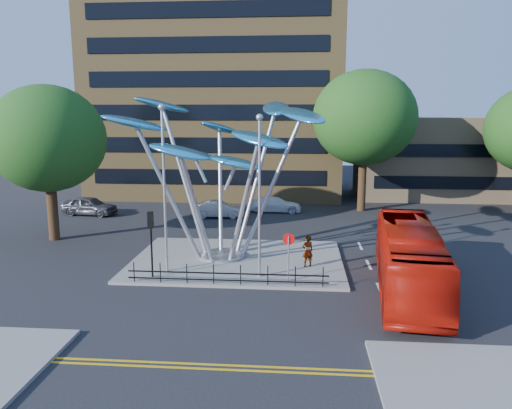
# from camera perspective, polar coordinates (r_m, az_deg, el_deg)

# --- Properties ---
(ground) EXTENTS (120.00, 120.00, 0.00)m
(ground) POSITION_cam_1_polar(r_m,az_deg,el_deg) (23.36, -1.44, -10.89)
(ground) COLOR black
(ground) RESTS_ON ground
(traffic_island) EXTENTS (12.00, 9.00, 0.15)m
(traffic_island) POSITION_cam_1_polar(r_m,az_deg,el_deg) (29.08, -2.12, -6.38)
(traffic_island) COLOR slate
(traffic_island) RESTS_ON ground
(double_yellow_near) EXTENTS (40.00, 0.12, 0.01)m
(double_yellow_near) POSITION_cam_1_polar(r_m,az_deg,el_deg) (17.95, -3.61, -17.85)
(double_yellow_near) COLOR gold
(double_yellow_near) RESTS_ON ground
(double_yellow_far) EXTENTS (40.00, 0.12, 0.01)m
(double_yellow_far) POSITION_cam_1_polar(r_m,az_deg,el_deg) (17.69, -3.76, -18.31)
(double_yellow_far) COLOR gold
(double_yellow_far) RESTS_ON ground
(brick_tower) EXTENTS (25.00, 15.00, 30.00)m
(brick_tower) POSITION_cam_1_polar(r_m,az_deg,el_deg) (54.65, -4.26, 17.31)
(brick_tower) COLOR olive
(brick_tower) RESTS_ON ground
(low_building_near) EXTENTS (15.00, 8.00, 8.00)m
(low_building_near) POSITION_cam_1_polar(r_m,az_deg,el_deg) (53.57, 19.58, 5.08)
(low_building_near) COLOR tan
(low_building_near) RESTS_ON ground
(tree_right) EXTENTS (8.80, 8.80, 12.11)m
(tree_right) POSITION_cam_1_polar(r_m,az_deg,el_deg) (43.98, 12.30, 9.65)
(tree_right) COLOR black
(tree_right) RESTS_ON ground
(tree_left) EXTENTS (7.60, 7.60, 10.32)m
(tree_left) POSITION_cam_1_polar(r_m,az_deg,el_deg) (35.65, -22.75, 6.93)
(tree_left) COLOR black
(tree_left) RESTS_ON ground
(leaf_sculpture) EXTENTS (12.72, 9.54, 9.51)m
(leaf_sculpture) POSITION_cam_1_polar(r_m,az_deg,el_deg) (28.69, -4.18, 7.19)
(leaf_sculpture) COLOR #9EA0A5
(leaf_sculpture) RESTS_ON traffic_island
(street_lamp_left) EXTENTS (0.36, 0.36, 8.80)m
(street_lamp_left) POSITION_cam_1_polar(r_m,az_deg,el_deg) (26.23, -10.49, 3.41)
(street_lamp_left) COLOR #9EA0A5
(street_lamp_left) RESTS_ON traffic_island
(street_lamp_right) EXTENTS (0.36, 0.36, 8.30)m
(street_lamp_right) POSITION_cam_1_polar(r_m,az_deg,el_deg) (24.92, 0.40, 2.61)
(street_lamp_right) COLOR #9EA0A5
(street_lamp_right) RESTS_ON traffic_island
(traffic_light_island) EXTENTS (0.28, 0.18, 3.42)m
(traffic_light_island) POSITION_cam_1_polar(r_m,az_deg,el_deg) (25.91, -11.93, -2.90)
(traffic_light_island) COLOR black
(traffic_light_island) RESTS_ON traffic_island
(no_entry_sign_island) EXTENTS (0.60, 0.10, 2.45)m
(no_entry_sign_island) POSITION_cam_1_polar(r_m,az_deg,el_deg) (25.05, 3.74, -5.04)
(no_entry_sign_island) COLOR #9EA0A5
(no_entry_sign_island) RESTS_ON traffic_island
(pedestrian_railing_front) EXTENTS (10.00, 0.06, 1.00)m
(pedestrian_railing_front) POSITION_cam_1_polar(r_m,az_deg,el_deg) (24.87, -3.33, -8.20)
(pedestrian_railing_front) COLOR black
(pedestrian_railing_front) RESTS_ON traffic_island
(red_bus) EXTENTS (4.09, 11.70, 3.19)m
(red_bus) POSITION_cam_1_polar(r_m,az_deg,el_deg) (25.21, 17.04, -5.92)
(red_bus) COLOR #B21308
(red_bus) RESTS_ON ground
(pedestrian) EXTENTS (0.75, 0.62, 1.76)m
(pedestrian) POSITION_cam_1_polar(r_m,az_deg,el_deg) (27.59, 5.91, -5.31)
(pedestrian) COLOR gray
(pedestrian) RESTS_ON traffic_island
(parked_car_left) EXTENTS (4.84, 2.52, 1.57)m
(parked_car_left) POSITION_cam_1_polar(r_m,az_deg,el_deg) (44.07, -18.49, -0.14)
(parked_car_left) COLOR #424349
(parked_car_left) RESTS_ON ground
(parked_car_mid) EXTENTS (4.29, 1.83, 1.38)m
(parked_car_mid) POSITION_cam_1_polar(r_m,az_deg,el_deg) (40.89, -4.29, -0.55)
(parked_car_mid) COLOR #B0B4B9
(parked_car_mid) RESTS_ON ground
(parked_car_right) EXTENTS (4.55, 1.94, 1.31)m
(parked_car_right) POSITION_cam_1_polar(r_m,az_deg,el_deg) (43.16, 2.20, 0.01)
(parked_car_right) COLOR white
(parked_car_right) RESTS_ON ground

